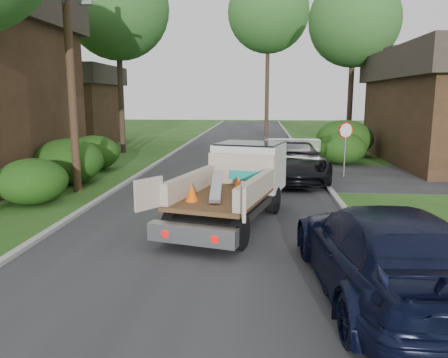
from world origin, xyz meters
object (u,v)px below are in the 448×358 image
at_px(navy_suv, 383,252).
at_px(tree_left_far, 117,8).
at_px(tree_right_far, 354,21).
at_px(flatbed_truck, 239,179).
at_px(black_pickup, 292,160).
at_px(tree_center_far, 268,12).
at_px(stop_sign, 346,138).
at_px(house_left_far, 65,104).
at_px(utility_pole, 70,51).

bearing_deg(navy_suv, tree_left_far, -65.43).
xyz_separation_m(tree_right_far, navy_suv, (-3.91, -23.22, -7.64)).
bearing_deg(tree_left_far, navy_suv, -61.26).
xyz_separation_m(flatbed_truck, black_pickup, (2.01, 6.27, -0.32)).
bearing_deg(tree_center_far, navy_suv, -87.26).
distance_m(stop_sign, black_pickup, 2.69).
bearing_deg(flatbed_truck, house_left_far, 140.26).
bearing_deg(stop_sign, utility_pole, -159.38).
distance_m(utility_pole, navy_suv, 12.97).
distance_m(house_left_far, black_pickup, 21.51).
bearing_deg(tree_right_far, tree_left_far, -168.69).
xyz_separation_m(tree_left_far, black_pickup, (10.32, -8.85, -8.14)).
distance_m(tree_left_far, tree_right_far, 15.31).
height_order(house_left_far, tree_center_far, tree_center_far).
relative_size(utility_pole, tree_left_far, 0.82).
distance_m(stop_sign, tree_right_far, 13.08).
bearing_deg(utility_pole, tree_center_far, 73.35).
relative_size(house_left_far, flatbed_truck, 1.26).
bearing_deg(flatbed_truck, black_pickup, 87.03).
distance_m(utility_pole, black_pickup, 9.88).
distance_m(house_left_far, navy_suv, 30.54).
relative_size(house_left_far, tree_right_far, 0.66).
bearing_deg(house_left_far, tree_left_far, -39.81).
relative_size(stop_sign, black_pickup, 0.41).
relative_size(tree_center_far, navy_suv, 2.53).
distance_m(utility_pole, flatbed_truck, 8.07).
bearing_deg(navy_suv, tree_center_far, -91.44).
height_order(stop_sign, utility_pole, utility_pole).
relative_size(utility_pole, house_left_far, 1.32).
distance_m(tree_left_far, tree_center_far, 16.22).
height_order(tree_center_far, navy_suv, tree_center_far).
bearing_deg(flatbed_truck, tree_left_far, 133.63).
bearing_deg(black_pickup, tree_right_far, 68.99).
bearing_deg(navy_suv, house_left_far, -60.05).
bearing_deg(flatbed_truck, navy_suv, -46.55).
relative_size(stop_sign, tree_center_far, 0.17).
height_order(utility_pole, navy_suv, utility_pole).
height_order(stop_sign, navy_suv, stop_sign).
bearing_deg(utility_pole, tree_left_far, 99.54).
distance_m(tree_left_far, flatbed_truck, 18.94).
bearing_deg(stop_sign, flatbed_truck, -121.71).
relative_size(tree_right_far, black_pickup, 1.89).
height_order(flatbed_truck, navy_suv, flatbed_truck).
distance_m(stop_sign, navy_suv, 12.36).
bearing_deg(utility_pole, navy_suv, -42.11).
xyz_separation_m(utility_pole, tree_center_far, (7.48, 25.02, 5.81)).
bearing_deg(black_pickup, flatbed_truck, -107.26).
xyz_separation_m(stop_sign, black_pickup, (-2.38, -0.85, -0.93)).
distance_m(house_left_far, tree_right_far, 21.78).
xyz_separation_m(tree_left_far, flatbed_truck, (8.30, -15.11, -7.82)).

